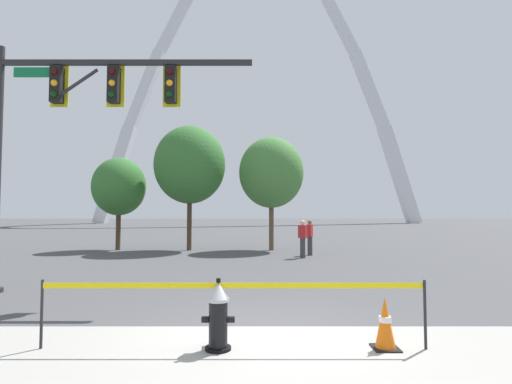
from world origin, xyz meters
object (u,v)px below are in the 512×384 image
Objects in this scene: pedestrian_walking_left at (311,237)px; pedestrian_standing_center at (304,239)px; traffic_signal_gantry at (72,116)px; monument_arch at (258,95)px; fire_hydrant at (219,316)px; traffic_cone_by_hydrant at (386,323)px.

pedestrian_standing_center is at bearing -112.87° from pedestrian_walking_left.
traffic_signal_gantry is 65.14m from monument_arch.
fire_hydrant is 69.96m from monument_arch.
traffic_cone_by_hydrant is at bearing -92.84° from pedestrian_walking_left.
traffic_cone_by_hydrant is 0.01× the size of monument_arch.
monument_arch is at bearing 91.41° from traffic_cone_by_hydrant.
pedestrian_standing_center reaches higher than traffic_cone_by_hydrant.
pedestrian_standing_center is (2.49, 11.22, 0.35)m from fire_hydrant.
monument_arch is (0.70, 66.09, 22.93)m from fire_hydrant.
pedestrian_standing_center is at bearing -88.13° from monument_arch.
pedestrian_walking_left is at bearing 87.16° from traffic_cone_by_hydrant.
pedestrian_walking_left is (6.97, 8.28, -3.45)m from traffic_signal_gantry.
fire_hydrant is 1.36× the size of traffic_cone_by_hydrant.
monument_arch is 36.84× the size of pedestrian_standing_center.
pedestrian_walking_left is (2.24, -53.81, -22.58)m from monument_arch.
traffic_signal_gantry is (-4.03, 4.01, 3.80)m from fire_hydrant.
traffic_signal_gantry is at bearing -132.10° from pedestrian_standing_center.
pedestrian_standing_center is at bearing 77.48° from fire_hydrant.
fire_hydrant is 0.62× the size of pedestrian_walking_left.
traffic_signal_gantry is (-6.36, 3.97, 3.91)m from traffic_cone_by_hydrant.
traffic_signal_gantry is 4.04× the size of pedestrian_walking_left.
traffic_signal_gantry reaches higher than traffic_cone_by_hydrant.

